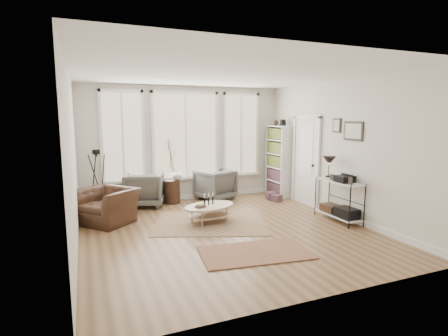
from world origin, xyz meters
name	(u,v)px	position (x,y,z in m)	size (l,w,h in m)	color
room	(227,155)	(0.02, 0.03, 1.43)	(5.50, 5.54, 2.90)	olive
bay_window	(186,138)	(0.00, 2.71, 1.61)	(4.14, 0.12, 2.24)	tan
door	(306,159)	(2.57, 1.15, 1.12)	(0.09, 1.06, 2.22)	silver
bookcase	(278,161)	(2.44, 2.23, 0.96)	(0.31, 0.85, 2.06)	white
low_shelf	(339,196)	(2.38, -0.30, 0.51)	(0.38, 1.08, 1.30)	white
wall_art	(349,129)	(2.58, -0.27, 1.88)	(0.04, 0.88, 0.44)	black
rug_main	(211,223)	(-0.12, 0.53, 0.01)	(2.21, 1.66, 0.01)	brown
rug_runner	(255,252)	(0.00, -1.22, 0.01)	(1.72, 0.96, 0.01)	maroon
coffee_table	(209,209)	(-0.13, 0.59, 0.28)	(1.28, 1.01, 0.51)	tan
armchair_left	(144,189)	(-1.12, 2.43, 0.41)	(0.87, 0.90, 0.82)	#5E5E5A
armchair_right	(215,185)	(0.68, 2.42, 0.39)	(0.83, 0.86, 0.78)	#5E5E5A
side_table	(172,172)	(-0.44, 2.45, 0.78)	(0.39, 0.39, 1.62)	#3A2217
vase	(177,174)	(-0.31, 2.45, 0.71)	(0.26, 0.26, 0.27)	silver
accent_chair	(106,206)	(-2.06, 1.36, 0.35)	(0.93, 1.07, 0.70)	#3A2217
tripod_camera	(98,184)	(-2.18, 2.14, 0.66)	(0.50, 0.50, 1.42)	black
book_stack_near	(271,196)	(2.05, 1.90, 0.09)	(0.22, 0.29, 0.18)	maroon
book_stack_far	(276,198)	(2.05, 1.63, 0.08)	(0.20, 0.26, 0.17)	maroon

